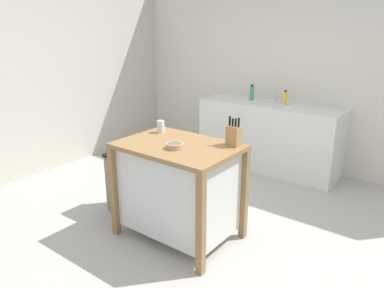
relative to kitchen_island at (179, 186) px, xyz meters
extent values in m
plane|color=#ADA8A0|center=(0.09, 0.12, -0.50)|extent=(6.13, 6.13, 0.00)
cube|color=beige|center=(0.09, 2.43, 0.80)|extent=(5.13, 0.10, 2.60)
cube|color=beige|center=(-2.48, 0.97, 0.80)|extent=(0.10, 2.91, 2.60)
cube|color=olive|center=(0.00, 0.00, 0.38)|extent=(1.04, 0.72, 0.04)
cube|color=silver|center=(0.00, 0.00, -0.02)|extent=(0.94, 0.62, 0.76)
cube|color=olive|center=(-0.49, -0.33, -0.07)|extent=(0.06, 0.06, 0.86)
cube|color=olive|center=(0.49, -0.33, -0.07)|extent=(0.06, 0.06, 0.86)
cube|color=olive|center=(-0.49, 0.33, -0.07)|extent=(0.06, 0.06, 0.86)
cube|color=olive|center=(0.49, 0.33, -0.07)|extent=(0.06, 0.06, 0.86)
cube|color=#AD7F4C|center=(0.40, 0.26, 0.48)|extent=(0.11, 0.09, 0.17)
cylinder|color=black|center=(0.35, 0.26, 0.61)|extent=(0.02, 0.02, 0.08)
cylinder|color=black|center=(0.38, 0.26, 0.60)|extent=(0.02, 0.02, 0.06)
cylinder|color=black|center=(0.41, 0.26, 0.60)|extent=(0.02, 0.02, 0.07)
cylinder|color=black|center=(0.44, 0.26, 0.61)|extent=(0.02, 0.02, 0.08)
cylinder|color=tan|center=(0.05, -0.10, 0.42)|extent=(0.14, 0.14, 0.05)
cylinder|color=brown|center=(0.05, -0.10, 0.44)|extent=(0.12, 0.12, 0.01)
cylinder|color=silver|center=(-0.36, 0.18, 0.46)|extent=(0.07, 0.07, 0.12)
cube|color=slate|center=(-0.76, 0.06, -0.20)|extent=(0.34, 0.26, 0.60)
cube|color=black|center=(-0.76, 0.06, 0.11)|extent=(0.36, 0.28, 0.03)
cube|color=silver|center=(-0.13, 2.08, -0.06)|extent=(1.88, 0.60, 0.89)
cube|color=silver|center=(-0.13, 2.06, 0.37)|extent=(0.44, 0.36, 0.03)
cylinder|color=#B7BCC1|center=(-0.13, 2.22, 0.50)|extent=(0.02, 0.02, 0.22)
cylinder|color=green|center=(-0.44, 2.13, 0.48)|extent=(0.06, 0.06, 0.19)
cylinder|color=black|center=(-0.44, 2.13, 0.59)|extent=(0.04, 0.04, 0.02)
cylinder|color=yellow|center=(0.03, 2.16, 0.47)|extent=(0.05, 0.05, 0.16)
cylinder|color=black|center=(0.03, 2.16, 0.56)|extent=(0.03, 0.03, 0.02)
camera|label=1|loc=(1.95, -2.37, 1.40)|focal=34.82mm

